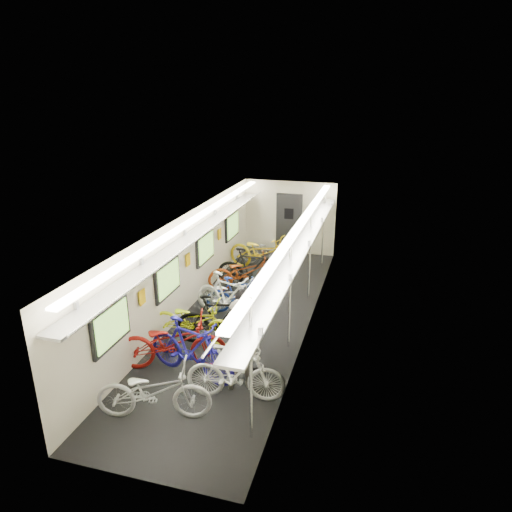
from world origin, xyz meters
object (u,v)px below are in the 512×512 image
Objects in this scene: passenger_near at (238,345)px; passenger_mid at (243,328)px; bicycle_1 at (191,349)px; backpack at (243,305)px; bicycle_0 at (154,391)px.

passenger_near is 0.72m from passenger_mid.
bicycle_1 is 5.10× the size of backpack.
passenger_mid is 4.24× the size of backpack.
passenger_mid is at bearing -37.03° from bicycle_1.
bicycle_1 is at bearing 61.41° from passenger_mid.
bicycle_0 is 1.08× the size of passenger_near.
passenger_near reaches higher than backpack.
passenger_near is at bearing -88.51° from backpack.
backpack is (-0.02, 0.04, 0.47)m from passenger_mid.
bicycle_1 is (0.12, 1.23, 0.09)m from bicycle_0.
passenger_near is at bearing 123.75° from passenger_mid.
passenger_mid is (0.82, 0.63, 0.22)m from bicycle_1.
passenger_near reaches higher than bicycle_0.
passenger_mid is 0.48m from backpack.
passenger_mid reaches higher than bicycle_1.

